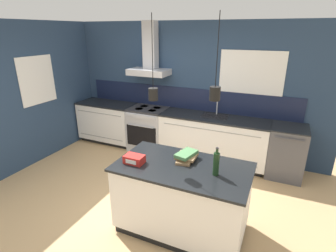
# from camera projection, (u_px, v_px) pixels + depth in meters

# --- Properties ---
(ground_plane) EXTENTS (16.00, 16.00, 0.00)m
(ground_plane) POSITION_uv_depth(u_px,v_px,m) (137.00, 199.00, 4.00)
(ground_plane) COLOR tan
(ground_plane) RESTS_ON ground
(wall_back) EXTENTS (5.60, 2.46, 2.60)m
(wall_back) POSITION_uv_depth(u_px,v_px,m) (183.00, 87.00, 5.26)
(wall_back) COLOR navy
(wall_back) RESTS_ON ground_plane
(wall_left) EXTENTS (0.08, 3.80, 2.60)m
(wall_left) POSITION_uv_depth(u_px,v_px,m) (44.00, 91.00, 5.08)
(wall_left) COLOR navy
(wall_left) RESTS_ON ground_plane
(counter_run_left) EXTENTS (1.31, 0.64, 0.91)m
(counter_run_left) POSITION_uv_depth(u_px,v_px,m) (109.00, 122.00, 5.95)
(counter_run_left) COLOR black
(counter_run_left) RESTS_ON ground_plane
(counter_run_sink) EXTENTS (2.04, 0.64, 1.25)m
(counter_run_sink) POSITION_uv_depth(u_px,v_px,m) (213.00, 139.00, 5.02)
(counter_run_sink) COLOR black
(counter_run_sink) RESTS_ON ground_plane
(oven_range) EXTENTS (0.77, 0.66, 0.91)m
(oven_range) POSITION_uv_depth(u_px,v_px,m) (148.00, 129.00, 5.55)
(oven_range) COLOR #B5B5BA
(oven_range) RESTS_ON ground_plane
(dishwasher) EXTENTS (0.59, 0.65, 0.91)m
(dishwasher) POSITION_uv_depth(u_px,v_px,m) (286.00, 152.00, 4.52)
(dishwasher) COLOR #4C4C51
(dishwasher) RESTS_ON ground_plane
(kitchen_island) EXTENTS (1.61, 0.90, 0.91)m
(kitchen_island) POSITION_uv_depth(u_px,v_px,m) (182.00, 198.00, 3.27)
(kitchen_island) COLOR black
(kitchen_island) RESTS_ON ground_plane
(bottle_on_island) EXTENTS (0.07, 0.07, 0.33)m
(bottle_on_island) POSITION_uv_depth(u_px,v_px,m) (216.00, 164.00, 2.88)
(bottle_on_island) COLOR #193319
(bottle_on_island) RESTS_ON kitchen_island
(book_stack) EXTENTS (0.25, 0.35, 0.10)m
(book_stack) POSITION_uv_depth(u_px,v_px,m) (186.00, 156.00, 3.25)
(book_stack) COLOR olive
(book_stack) RESTS_ON kitchen_island
(red_supply_box) EXTENTS (0.24, 0.16, 0.10)m
(red_supply_box) POSITION_uv_depth(u_px,v_px,m) (134.00, 159.00, 3.17)
(red_supply_box) COLOR red
(red_supply_box) RESTS_ON kitchen_island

